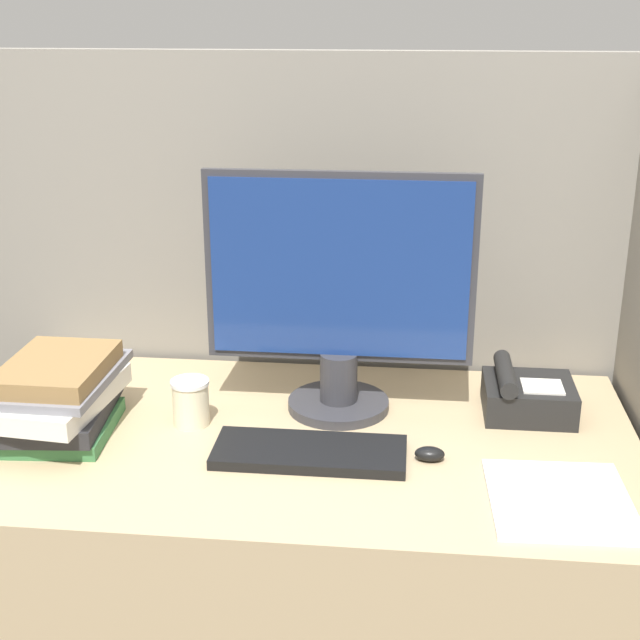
# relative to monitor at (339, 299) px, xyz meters

# --- Properties ---
(cubicle_panel_rear) EXTENTS (1.71, 0.04, 1.46)m
(cubicle_panel_rear) POSITION_rel_monitor_xyz_m (-0.06, 0.27, -0.26)
(cubicle_panel_rear) COLOR gray
(cubicle_panel_rear) RESTS_ON ground_plane
(desk) EXTENTS (1.31, 0.74, 0.75)m
(desk) POSITION_rel_monitor_xyz_m (-0.06, -0.14, -0.62)
(desk) COLOR tan
(desk) RESTS_ON ground_plane
(monitor) EXTENTS (0.55, 0.21, 0.50)m
(monitor) POSITION_rel_monitor_xyz_m (0.00, 0.00, 0.00)
(monitor) COLOR #333338
(monitor) RESTS_ON desk
(keyboard) EXTENTS (0.36, 0.14, 0.02)m
(keyboard) POSITION_rel_monitor_xyz_m (-0.04, -0.22, -0.23)
(keyboard) COLOR black
(keyboard) RESTS_ON desk
(mouse) EXTENTS (0.06, 0.04, 0.03)m
(mouse) POSITION_rel_monitor_xyz_m (0.19, -0.21, -0.23)
(mouse) COLOR black
(mouse) RESTS_ON desk
(coffee_cup) EXTENTS (0.08, 0.08, 0.10)m
(coffee_cup) POSITION_rel_monitor_xyz_m (-0.29, -0.11, -0.19)
(coffee_cup) COLOR beige
(coffee_cup) RESTS_ON desk
(book_stack) EXTENTS (0.24, 0.32, 0.16)m
(book_stack) POSITION_rel_monitor_xyz_m (-0.54, -0.17, -0.17)
(book_stack) COLOR #38723F
(book_stack) RESTS_ON desk
(desk_telephone) EXTENTS (0.18, 0.18, 0.10)m
(desk_telephone) POSITION_rel_monitor_xyz_m (0.39, 0.02, -0.20)
(desk_telephone) COLOR black
(desk_telephone) RESTS_ON desk
(paper_pile) EXTENTS (0.25, 0.26, 0.01)m
(paper_pile) POSITION_rel_monitor_xyz_m (0.41, -0.34, -0.24)
(paper_pile) COLOR white
(paper_pile) RESTS_ON desk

